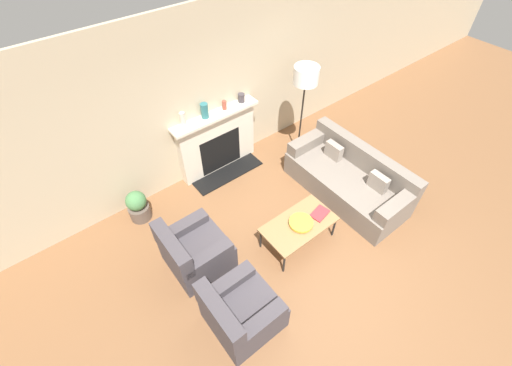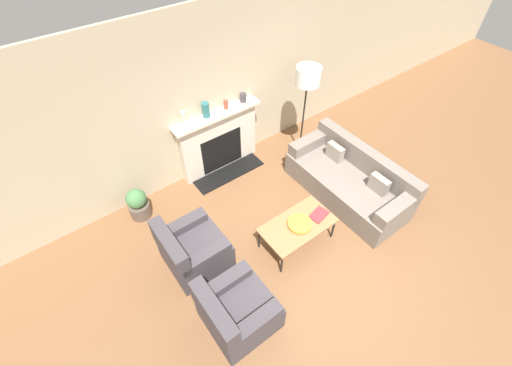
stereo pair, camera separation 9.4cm
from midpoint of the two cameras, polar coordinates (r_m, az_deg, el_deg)
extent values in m
plane|color=brown|center=(5.40, 11.42, -11.28)|extent=(18.00, 18.00, 0.00)
cube|color=#BCAD8E|center=(5.84, -5.64, 14.92)|extent=(18.00, 0.06, 2.90)
cube|color=beige|center=(6.18, -5.84, 6.86)|extent=(1.49, 0.20, 1.13)
cube|color=black|center=(6.23, -5.30, 5.35)|extent=(0.82, 0.04, 0.73)
cube|color=black|center=(6.38, -4.11, 1.75)|extent=(1.34, 0.40, 0.02)
cube|color=beige|center=(5.81, -6.11, 11.19)|extent=(1.61, 0.28, 0.05)
cube|color=slate|center=(6.05, 15.20, -0.46)|extent=(0.93, 2.12, 0.44)
cube|color=slate|center=(6.01, 18.33, 3.78)|extent=(0.20, 2.12, 0.39)
cube|color=slate|center=(6.26, 9.43, 6.69)|extent=(0.85, 0.22, 0.21)
cube|color=slate|center=(5.53, 22.98, -3.94)|extent=(0.85, 0.22, 0.21)
cube|color=gray|center=(6.09, 13.47, 5.05)|extent=(0.12, 0.32, 0.28)
cube|color=gray|center=(5.73, 20.26, -0.21)|extent=(0.12, 0.32, 0.28)
cube|color=#423D42|center=(4.63, -2.10, -20.74)|extent=(0.82, 0.82, 0.45)
cube|color=#423D42|center=(4.17, -6.25, -20.87)|extent=(0.18, 0.82, 0.41)
cube|color=#423D42|center=(4.25, 0.46, -22.39)|extent=(0.74, 0.18, 0.14)
cube|color=#423D42|center=(4.48, -4.65, -16.21)|extent=(0.74, 0.18, 0.14)
cube|color=#423D42|center=(5.10, -9.42, -11.26)|extent=(0.82, 0.82, 0.45)
cube|color=#423D42|center=(4.69, -13.59, -10.36)|extent=(0.18, 0.82, 0.41)
cube|color=#423D42|center=(4.69, -7.87, -12.03)|extent=(0.74, 0.18, 0.14)
cube|color=#423D42|center=(5.03, -11.65, -6.92)|extent=(0.74, 0.18, 0.14)
cube|color=olive|center=(5.10, 7.51, -6.98)|extent=(1.10, 0.61, 0.03)
cylinder|color=black|center=(4.97, 4.86, -13.32)|extent=(0.03, 0.03, 0.41)
cylinder|color=black|center=(5.43, 13.21, -7.43)|extent=(0.03, 0.03, 0.41)
cylinder|color=black|center=(5.18, 1.05, -9.29)|extent=(0.03, 0.03, 0.41)
cylinder|color=black|center=(5.62, 9.37, -4.01)|extent=(0.03, 0.03, 0.41)
cylinder|color=gold|center=(5.08, 7.79, -6.92)|extent=(0.12, 0.12, 0.01)
cylinder|color=gold|center=(5.06, 7.83, -6.72)|extent=(0.36, 0.36, 0.04)
cube|color=#9E2D33|center=(5.24, 10.95, -5.20)|extent=(0.32, 0.25, 0.02)
cylinder|color=black|center=(6.84, 7.57, 5.17)|extent=(0.34, 0.34, 0.03)
cylinder|color=black|center=(6.35, 8.25, 10.43)|extent=(0.03, 0.03, 1.52)
cylinder|color=white|center=(5.89, 9.18, 17.25)|extent=(0.42, 0.42, 0.29)
cylinder|color=beige|center=(5.53, -11.42, 10.47)|extent=(0.09, 0.09, 0.26)
cylinder|color=#28666B|center=(5.67, -7.87, 11.96)|extent=(0.12, 0.12, 0.26)
cylinder|color=brown|center=(5.86, -4.56, 12.89)|extent=(0.08, 0.08, 0.15)
cylinder|color=#3D383D|center=(6.02, -1.69, 14.03)|extent=(0.11, 0.11, 0.15)
cylinder|color=brown|center=(5.92, -18.30, -4.21)|extent=(0.34, 0.34, 0.25)
sphere|color=#477A47|center=(5.72, -18.92, -2.48)|extent=(0.32, 0.32, 0.32)
camera|label=1|loc=(0.05, -89.52, 0.51)|focal=24.00mm
camera|label=2|loc=(0.05, 90.48, -0.51)|focal=24.00mm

